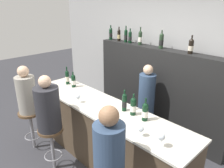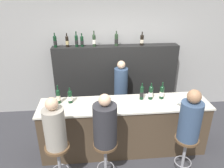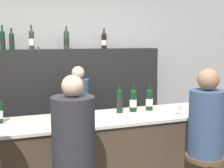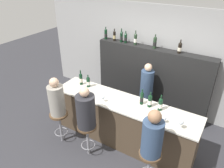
{
  "view_description": "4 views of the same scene",
  "coord_description": "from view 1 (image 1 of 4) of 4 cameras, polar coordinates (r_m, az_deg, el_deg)",
  "views": [
    {
      "loc": [
        2.23,
        -1.61,
        2.48
      ],
      "look_at": [
        0.15,
        0.37,
        1.38
      ],
      "focal_mm": 35.0,
      "sensor_mm": 36.0,
      "label": 1
    },
    {
      "loc": [
        -0.54,
        -2.99,
        2.89
      ],
      "look_at": [
        -0.22,
        0.33,
        1.38
      ],
      "focal_mm": 35.0,
      "sensor_mm": 36.0,
      "label": 2
    },
    {
      "loc": [
        -0.93,
        -2.73,
        1.83
      ],
      "look_at": [
        0.18,
        0.28,
        1.35
      ],
      "focal_mm": 50.0,
      "sensor_mm": 36.0,
      "label": 3
    },
    {
      "loc": [
        1.67,
        -2.82,
        3.38
      ],
      "look_at": [
        -0.23,
        0.26,
        1.36
      ],
      "focal_mm": 35.0,
      "sensor_mm": 36.0,
      "label": 4
    }
  ],
  "objects": [
    {
      "name": "guest_seated_left",
      "position": [
        3.83,
        -21.48,
        -2.16
      ],
      "size": [
        0.31,
        0.31,
        0.81
      ],
      "color": "gray",
      "rests_on": "bar_stool_left"
    },
    {
      "name": "wine_bottle_backbar_3",
      "position": [
        4.52,
        4.74,
        12.14
      ],
      "size": [
        0.07,
        0.07,
        0.29
      ],
      "color": "black",
      "rests_on": "back_bar_cabinet"
    },
    {
      "name": "back_bar_cabinet",
      "position": [
        4.33,
        11.68,
        -1.76
      ],
      "size": [
        2.82,
        0.28,
        1.67
      ],
      "color": "black",
      "rests_on": "ground_plane"
    },
    {
      "name": "wine_glass_2",
      "position": [
        2.44,
        12.8,
        -13.4
      ],
      "size": [
        0.08,
        0.08,
        0.17
      ],
      "color": "silver",
      "rests_on": "bar_counter"
    },
    {
      "name": "wine_bottle_counter_3",
      "position": [
        3.01,
        5.57,
        -5.78
      ],
      "size": [
        0.08,
        0.08,
        0.31
      ],
      "color": "black",
      "rests_on": "bar_counter"
    },
    {
      "name": "wine_bottle_backbar_1",
      "position": [
        4.73,
        1.83,
        12.65
      ],
      "size": [
        0.07,
        0.07,
        0.3
      ],
      "color": "black",
      "rests_on": "back_bar_cabinet"
    },
    {
      "name": "guest_seated_right",
      "position": [
        2.31,
        -0.77,
        -16.39
      ],
      "size": [
        0.33,
        0.33,
        0.83
      ],
      "color": "#334766",
      "rests_on": "bar_stool_right"
    },
    {
      "name": "wine_bottle_counter_2",
      "position": [
        3.11,
        3.25,
        -4.71
      ],
      "size": [
        0.07,
        0.07,
        0.32
      ],
      "color": "black",
      "rests_on": "bar_counter"
    },
    {
      "name": "wine_bottle_backbar_4",
      "position": [
        4.35,
        7.37,
        11.91
      ],
      "size": [
        0.07,
        0.07,
        0.34
      ],
      "color": "#233823",
      "rests_on": "back_bar_cabinet"
    },
    {
      "name": "wine_glass_1",
      "position": [
        2.59,
        7.57,
        -11.63
      ],
      "size": [
        0.07,
        0.07,
        0.13
      ],
      "color": "silver",
      "rests_on": "bar_counter"
    },
    {
      "name": "wine_bottle_counter_1",
      "position": [
        4.02,
        -10.05,
        0.86
      ],
      "size": [
        0.08,
        0.08,
        0.29
      ],
      "color": "black",
      "rests_on": "bar_counter"
    },
    {
      "name": "bar_counter",
      "position": [
        3.55,
        -2.33,
        -12.9
      ],
      "size": [
        3.0,
        0.68,
        1.0
      ],
      "color": "#473828",
      "rests_on": "ground_plane"
    },
    {
      "name": "wine_bottle_backbar_2",
      "position": [
        4.59,
        3.63,
        12.49
      ],
      "size": [
        0.07,
        0.07,
        0.33
      ],
      "color": "black",
      "rests_on": "back_bar_cabinet"
    },
    {
      "name": "wine_bottle_backbar_0",
      "position": [
        4.91,
        -0.33,
        13.03
      ],
      "size": [
        0.07,
        0.07,
        0.31
      ],
      "color": "black",
      "rests_on": "back_bar_cabinet"
    },
    {
      "name": "wine_bottle_backbar_5",
      "position": [
        4.06,
        12.76,
        10.97
      ],
      "size": [
        0.08,
        0.08,
        0.32
      ],
      "color": "#233823",
      "rests_on": "back_bar_cabinet"
    },
    {
      "name": "wine_glass_0",
      "position": [
        3.4,
        -8.81,
        -3.37
      ],
      "size": [
        0.07,
        0.07,
        0.13
      ],
      "color": "silver",
      "rests_on": "bar_counter"
    },
    {
      "name": "wall_back",
      "position": [
        4.36,
        13.84,
        4.71
      ],
      "size": [
        6.4,
        0.05,
        2.6
      ],
      "color": "#9E9E9E",
      "rests_on": "ground_plane"
    },
    {
      "name": "wine_bottle_counter_4",
      "position": [
        2.9,
        8.64,
        -7.13
      ],
      "size": [
        0.08,
        0.08,
        0.32
      ],
      "color": "black",
      "rests_on": "bar_counter"
    },
    {
      "name": "wine_bottle_backbar_6",
      "position": [
        3.78,
        19.93,
        9.27
      ],
      "size": [
        0.08,
        0.08,
        0.3
      ],
      "color": "black",
      "rests_on": "back_bar_cabinet"
    },
    {
      "name": "bar_stool_middle",
      "position": [
        3.48,
        -15.57,
        -13.37
      ],
      "size": [
        0.37,
        0.37,
        0.72
      ],
      "color": "gray",
      "rests_on": "ground_plane"
    },
    {
      "name": "wine_bottle_counter_0",
      "position": [
        4.18,
        -11.6,
        1.77
      ],
      "size": [
        0.07,
        0.07,
        0.34
      ],
      "color": "black",
      "rests_on": "bar_counter"
    },
    {
      "name": "guest_seated_middle",
      "position": [
        3.22,
        -16.45,
        -5.84
      ],
      "size": [
        0.35,
        0.35,
        0.82
      ],
      "color": "#28282D",
      "rests_on": "bar_stool_middle"
    },
    {
      "name": "bar_stool_left",
      "position": [
        4.04,
        -20.52,
        -8.8
      ],
      "size": [
        0.37,
        0.37,
        0.72
      ],
      "color": "gray",
      "rests_on": "ground_plane"
    },
    {
      "name": "bartender",
      "position": [
        4.06,
        8.85,
        -5.7
      ],
      "size": [
        0.29,
        0.29,
        1.45
      ],
      "color": "#334766",
      "rests_on": "ground_plane"
    }
  ]
}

